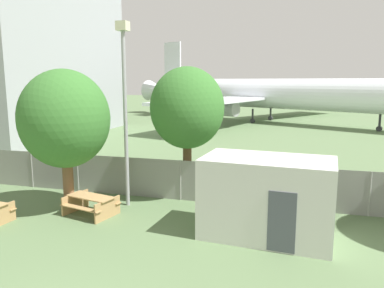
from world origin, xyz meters
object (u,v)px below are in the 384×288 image
(tree_near_hangar, at_px, (187,109))
(portable_cabin, at_px, (267,197))
(picnic_bench_open_grass, at_px, (91,203))
(tree_behind_benches, at_px, (65,119))
(airplane, at_px, (272,94))

(tree_near_hangar, bearing_deg, portable_cabin, -41.99)
(picnic_bench_open_grass, relative_size, tree_behind_benches, 0.38)
(portable_cabin, xyz_separation_m, tree_near_hangar, (-3.75, 3.37, 2.66))
(airplane, relative_size, tree_behind_benches, 7.47)
(portable_cabin, bearing_deg, picnic_bench_open_grass, -176.93)
(portable_cabin, bearing_deg, tree_behind_benches, -178.42)
(portable_cabin, distance_m, picnic_bench_open_grass, 6.84)
(picnic_bench_open_grass, bearing_deg, airplane, 82.25)
(airplane, distance_m, tree_near_hangar, 32.05)
(airplane, height_order, tree_near_hangar, airplane)
(airplane, bearing_deg, tree_near_hangar, -67.09)
(tree_near_hangar, bearing_deg, tree_behind_benches, -145.07)
(airplane, relative_size, picnic_bench_open_grass, 19.48)
(portable_cabin, xyz_separation_m, picnic_bench_open_grass, (-6.78, 0.23, -0.87))
(airplane, height_order, picnic_bench_open_grass, airplane)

